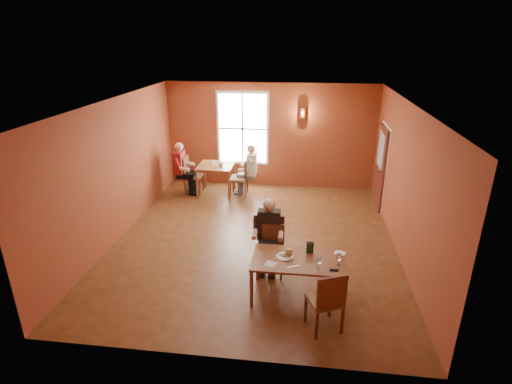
# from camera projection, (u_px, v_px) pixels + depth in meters

# --- Properties ---
(ground) EXTENTS (6.00, 7.00, 0.01)m
(ground) POSITION_uv_depth(u_px,v_px,m) (255.00, 239.00, 8.81)
(ground) COLOR brown
(ground) RESTS_ON ground
(wall_back) EXTENTS (6.00, 0.04, 3.00)m
(wall_back) POSITION_uv_depth(u_px,v_px,m) (270.00, 136.00, 11.49)
(wall_back) COLOR brown
(wall_back) RESTS_ON ground
(wall_front) EXTENTS (6.00, 0.04, 3.00)m
(wall_front) POSITION_uv_depth(u_px,v_px,m) (219.00, 265.00, 5.03)
(wall_front) COLOR brown
(wall_front) RESTS_ON ground
(wall_left) EXTENTS (0.04, 7.00, 3.00)m
(wall_left) POSITION_uv_depth(u_px,v_px,m) (117.00, 170.00, 8.61)
(wall_left) COLOR brown
(wall_left) RESTS_ON ground
(wall_right) EXTENTS (0.04, 7.00, 3.00)m
(wall_right) POSITION_uv_depth(u_px,v_px,m) (405.00, 182.00, 7.91)
(wall_right) COLOR brown
(wall_right) RESTS_ON ground
(ceiling) EXTENTS (6.00, 7.00, 0.04)m
(ceiling) POSITION_uv_depth(u_px,v_px,m) (255.00, 102.00, 7.71)
(ceiling) COLOR white
(ceiling) RESTS_ON wall_back
(window) EXTENTS (1.36, 0.10, 1.96)m
(window) POSITION_uv_depth(u_px,v_px,m) (243.00, 129.00, 11.47)
(window) COLOR white
(window) RESTS_ON wall_back
(door) EXTENTS (0.12, 1.04, 2.10)m
(door) POSITION_uv_depth(u_px,v_px,m) (380.00, 167.00, 10.21)
(door) COLOR maroon
(door) RESTS_ON ground
(wall_sconce) EXTENTS (0.16, 0.16, 0.28)m
(wall_sconce) POSITION_uv_depth(u_px,v_px,m) (303.00, 113.00, 11.04)
(wall_sconce) COLOR brown
(wall_sconce) RESTS_ON wall_back
(main_table) EXTENTS (1.57, 0.88, 0.74)m
(main_table) POSITION_uv_depth(u_px,v_px,m) (298.00, 278.00, 6.77)
(main_table) COLOR brown
(main_table) RESTS_ON ground
(chair_diner_main) EXTENTS (0.41, 0.41, 0.94)m
(chair_diner_main) POSITION_uv_depth(u_px,v_px,m) (272.00, 252.00, 7.39)
(chair_diner_main) COLOR brown
(chair_diner_main) RESTS_ON ground
(diner_main) EXTENTS (0.54, 0.54, 1.36)m
(diner_main) POSITION_uv_depth(u_px,v_px,m) (272.00, 242.00, 7.29)
(diner_main) COLOR black
(diner_main) RESTS_ON ground
(chair_empty) EXTENTS (0.60, 0.60, 1.04)m
(chair_empty) POSITION_uv_depth(u_px,v_px,m) (325.00, 299.00, 5.98)
(chair_empty) COLOR #5B3219
(chair_empty) RESTS_ON ground
(plate_food) EXTENTS (0.34, 0.34, 0.04)m
(plate_food) POSITION_uv_depth(u_px,v_px,m) (285.00, 256.00, 6.69)
(plate_food) COLOR white
(plate_food) RESTS_ON main_table
(sandwich) EXTENTS (0.12, 0.12, 0.11)m
(sandwich) POSITION_uv_depth(u_px,v_px,m) (289.00, 253.00, 6.71)
(sandwich) COLOR #B29148
(sandwich) RESTS_ON main_table
(goblet_b) EXTENTS (0.09, 0.09, 0.20)m
(goblet_b) POSITION_uv_depth(u_px,v_px,m) (338.00, 259.00, 6.45)
(goblet_b) COLOR white
(goblet_b) RESTS_ON main_table
(goblet_c) EXTENTS (0.09, 0.09, 0.20)m
(goblet_c) POSITION_uv_depth(u_px,v_px,m) (319.00, 262.00, 6.36)
(goblet_c) COLOR white
(goblet_c) RESTS_ON main_table
(menu_stand) EXTENTS (0.13, 0.08, 0.20)m
(menu_stand) POSITION_uv_depth(u_px,v_px,m) (310.00, 248.00, 6.79)
(menu_stand) COLOR #1D3823
(menu_stand) RESTS_ON main_table
(knife) EXTENTS (0.20, 0.12, 0.00)m
(knife) POSITION_uv_depth(u_px,v_px,m) (293.00, 267.00, 6.41)
(knife) COLOR silver
(knife) RESTS_ON main_table
(napkin) EXTENTS (0.22, 0.22, 0.01)m
(napkin) POSITION_uv_depth(u_px,v_px,m) (271.00, 264.00, 6.48)
(napkin) COLOR white
(napkin) RESTS_ON main_table
(side_plate) EXTENTS (0.24, 0.24, 0.02)m
(side_plate) POSITION_uv_depth(u_px,v_px,m) (340.00, 253.00, 6.79)
(side_plate) COLOR white
(side_plate) RESTS_ON main_table
(sunglasses) EXTENTS (0.14, 0.05, 0.02)m
(sunglasses) POSITION_uv_depth(u_px,v_px,m) (334.00, 270.00, 6.31)
(sunglasses) COLOR black
(sunglasses) RESTS_ON main_table
(second_table) EXTENTS (0.96, 0.96, 0.85)m
(second_table) POSITION_uv_depth(u_px,v_px,m) (216.00, 179.00, 11.22)
(second_table) COLOR brown
(second_table) RESTS_ON ground
(chair_diner_white) EXTENTS (0.46, 0.46, 1.04)m
(chair_diner_white) POSITION_uv_depth(u_px,v_px,m) (239.00, 177.00, 11.10)
(chair_diner_white) COLOR #512F12
(chair_diner_white) RESTS_ON ground
(diner_white) EXTENTS (0.55, 0.55, 1.38)m
(diner_white) POSITION_uv_depth(u_px,v_px,m) (240.00, 171.00, 11.04)
(diner_white) COLOR white
(diner_white) RESTS_ON ground
(chair_diner_maroon) EXTENTS (0.47, 0.47, 1.05)m
(chair_diner_maroon) POSITION_uv_depth(u_px,v_px,m) (194.00, 175.00, 11.25)
(chair_diner_maroon) COLOR #462C13
(chair_diner_maroon) RESTS_ON ground
(diner_maroon) EXTENTS (0.57, 0.57, 1.43)m
(diner_maroon) POSITION_uv_depth(u_px,v_px,m) (192.00, 169.00, 11.19)
(diner_maroon) COLOR maroon
(diner_maroon) RESTS_ON ground
(cup_a) EXTENTS (0.16, 0.16, 0.11)m
(cup_a) POSITION_uv_depth(u_px,v_px,m) (221.00, 164.00, 10.94)
(cup_a) COLOR silver
(cup_a) RESTS_ON second_table
(cup_b) EXTENTS (0.13, 0.13, 0.11)m
(cup_b) POSITION_uv_depth(u_px,v_px,m) (211.00, 162.00, 11.14)
(cup_b) COLOR white
(cup_b) RESTS_ON second_table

